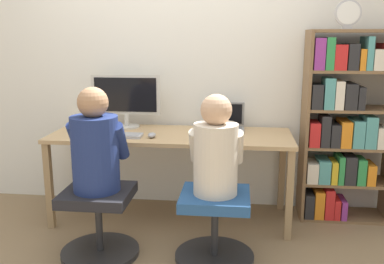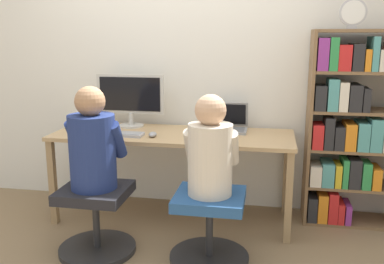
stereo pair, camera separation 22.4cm
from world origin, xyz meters
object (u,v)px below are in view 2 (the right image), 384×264
person_at_monitor (93,144)px  bookshelf (348,128)px  person_at_laptop (210,151)px  desk_clock (353,13)px  laptop (228,125)px  keyboard (119,134)px  office_chair_right (209,225)px  desktop_monitor (130,99)px  office_chair_left (96,217)px

person_at_monitor → bookshelf: bookshelf is taller
person_at_monitor → bookshelf: size_ratio=0.45×
person_at_laptop → bookshelf: bookshelf is taller
desk_clock → laptop: bearing=173.3°
laptop → person_at_laptop: size_ratio=0.49×
keyboard → bookshelf: (1.74, 0.30, 0.05)m
keyboard → office_chair_right: keyboard is taller
person_at_laptop → desktop_monitor: bearing=134.1°
office_chair_right → person_at_monitor: bearing=-178.7°
office_chair_left → person_at_monitor: (0.00, 0.00, 0.51)m
desktop_monitor → desk_clock: desk_clock is taller
office_chair_left → person_at_monitor: size_ratio=0.77×
desk_clock → person_at_monitor: bearing=-156.7°
desktop_monitor → office_chair_left: bearing=-88.9°
desktop_monitor → office_chair_left: 1.10m
keyboard → bookshelf: size_ratio=0.25×
office_chair_right → desktop_monitor: bearing=133.9°
desktop_monitor → person_at_laptop: 1.16m
keyboard → desk_clock: size_ratio=1.82×
person_at_monitor → bookshelf: (1.74, 0.80, 0.01)m
office_chair_right → desk_clock: desk_clock is taller
keyboard → office_chair_left: keyboard is taller
laptop → desk_clock: 1.24m
person_at_monitor → office_chair_right: bearing=1.3°
office_chair_right → bookshelf: bookshelf is taller
desktop_monitor → office_chair_left: (0.02, -0.85, -0.70)m
desk_clock → office_chair_right: bearing=-142.1°
person_at_laptop → desk_clock: 1.44m
person_at_monitor → keyboard: bearing=90.2°
person_at_monitor → bookshelf: 1.92m
laptop → keyboard: size_ratio=0.82×
laptop → person_at_laptop: (-0.03, -0.81, -0.00)m
desktop_monitor → bookshelf: bearing=-1.3°
office_chair_left → office_chair_right: size_ratio=1.00×
laptop → person_at_laptop: 0.81m
desktop_monitor → desk_clock: size_ratio=2.75×
office_chair_right → person_at_laptop: bearing=90.0°
laptop → person_at_laptop: bearing=-92.0°
desk_clock → person_at_laptop: bearing=-142.3°
person_at_laptop → bookshelf: (0.96, 0.78, 0.02)m
office_chair_left → office_chair_right: bearing=1.6°
office_chair_left → person_at_laptop: 0.93m
office_chair_right → laptop: bearing=88.0°
desktop_monitor → person_at_laptop: size_ratio=0.90×
bookshelf → desk_clock: bearing=-121.6°
laptop → office_chair_right: size_ratio=0.59×
desktop_monitor → person_at_laptop: (0.80, -0.82, -0.19)m
office_chair_left → bookshelf: bookshelf is taller
keyboard → person_at_monitor: (0.00, -0.50, 0.04)m
desktop_monitor → laptop: size_ratio=1.84×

